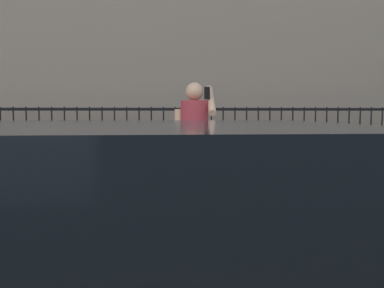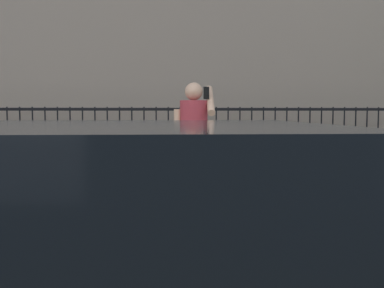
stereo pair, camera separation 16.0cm
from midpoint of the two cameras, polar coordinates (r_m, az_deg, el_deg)
sidewalk at (r=5.96m, az=-7.73°, el=-9.73°), size 28.00×4.40×0.15m
iron_fence at (r=9.49m, az=-6.40°, el=1.22°), size 12.03×0.04×1.60m
pedestrian_on_phone at (r=5.52m, az=0.79°, el=0.43°), size 0.66×0.50×1.71m
street_bench at (r=7.42m, az=18.62°, el=-2.64°), size 1.60×0.45×0.95m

